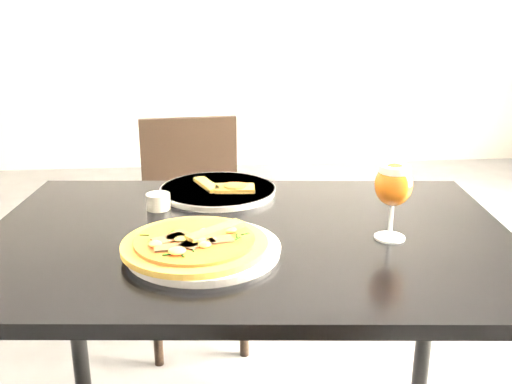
{
  "coord_description": "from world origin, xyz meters",
  "views": [
    {
      "loc": [
        -0.23,
        -1.53,
        1.24
      ],
      "look_at": [
        -0.12,
        -0.27,
        0.83
      ],
      "focal_mm": 40.0,
      "sensor_mm": 36.0,
      "label": 1
    }
  ],
  "objects": [
    {
      "name": "plate_second",
      "position": [
        -0.2,
        -0.03,
        0.76
      ],
      "size": [
        0.41,
        0.41,
        0.02
      ],
      "primitive_type": "cylinder",
      "rotation": [
        0.0,
        0.0,
        -0.38
      ],
      "color": "silver",
      "rests_on": "dining_table"
    },
    {
      "name": "dining_table",
      "position": [
        -0.14,
        -0.32,
        0.66
      ],
      "size": [
        1.27,
        0.91,
        0.75
      ],
      "rotation": [
        0.0,
        0.0,
        -0.09
      ],
      "color": "black",
      "rests_on": "ground"
    },
    {
      "name": "pizza",
      "position": [
        -0.26,
        -0.44,
        0.78
      ],
      "size": [
        0.3,
        0.3,
        0.03
      ],
      "rotation": [
        0.0,
        0.0,
        0.37
      ],
      "color": "olive",
      "rests_on": "plate_main"
    },
    {
      "name": "sauce_cup",
      "position": [
        -0.36,
        -0.15,
        0.77
      ],
      "size": [
        0.06,
        0.06,
        0.04
      ],
      "color": "beige",
      "rests_on": "dining_table"
    },
    {
      "name": "plate_main",
      "position": [
        -0.24,
        -0.43,
        0.76
      ],
      "size": [
        0.36,
        0.36,
        0.02
      ],
      "primitive_type": "cylinder",
      "rotation": [
        0.0,
        0.0,
        0.16
      ],
      "color": "silver",
      "rests_on": "dining_table"
    },
    {
      "name": "chair_far",
      "position": [
        -0.29,
        0.51,
        0.46
      ],
      "size": [
        0.42,
        0.42,
        0.84
      ],
      "rotation": [
        0.0,
        0.0,
        0.09
      ],
      "color": "black",
      "rests_on": "ground"
    },
    {
      "name": "crust_scraps",
      "position": [
        -0.18,
        -0.05,
        0.77
      ],
      "size": [
        0.17,
        0.14,
        0.01
      ],
      "rotation": [
        0.0,
        0.0,
        -0.76
      ],
      "color": "olive",
      "rests_on": "plate_second"
    },
    {
      "name": "loose_crust",
      "position": [
        -0.21,
        -0.27,
        0.75
      ],
      "size": [
        0.1,
        0.03,
        0.01
      ],
      "primitive_type": "cube",
      "rotation": [
        0.0,
        0.0,
        -0.07
      ],
      "color": "olive",
      "rests_on": "dining_table"
    },
    {
      "name": "beer_glass",
      "position": [
        0.17,
        -0.39,
        0.87
      ],
      "size": [
        0.08,
        0.08,
        0.17
      ],
      "color": "silver",
      "rests_on": "dining_table"
    }
  ]
}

